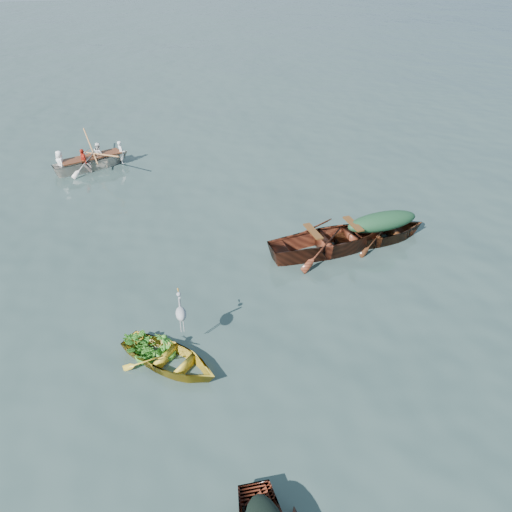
# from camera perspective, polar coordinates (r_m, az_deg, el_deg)

# --- Properties ---
(ground) EXTENTS (140.00, 140.00, 0.00)m
(ground) POSITION_cam_1_polar(r_m,az_deg,el_deg) (10.53, 10.11, -12.85)
(ground) COLOR #304340
(ground) RESTS_ON ground
(yellow_dinghy) EXTENTS (2.85, 2.78, 0.73)m
(yellow_dinghy) POSITION_cam_1_polar(r_m,az_deg,el_deg) (10.64, -9.77, -12.22)
(yellow_dinghy) COLOR gold
(yellow_dinghy) RESTS_ON ground
(green_tarp_boat) EXTENTS (4.04, 1.70, 0.88)m
(green_tarp_boat) POSITION_cam_1_polar(r_m,az_deg,el_deg) (14.79, 13.88, 1.64)
(green_tarp_boat) COLOR #452810
(green_tarp_boat) RESTS_ON ground
(open_wooden_boat) EXTENTS (5.18, 2.16, 1.21)m
(open_wooden_boat) POSITION_cam_1_polar(r_m,az_deg,el_deg) (14.07, 8.57, 0.56)
(open_wooden_boat) COLOR maroon
(open_wooden_boat) RESTS_ON ground
(rowed_boat) EXTENTS (4.15, 2.63, 0.94)m
(rowed_boat) POSITION_cam_1_polar(r_m,az_deg,el_deg) (20.04, -18.07, 9.50)
(rowed_boat) COLOR white
(rowed_boat) RESTS_ON ground
(green_tarp_cover) EXTENTS (2.22, 0.93, 0.52)m
(green_tarp_cover) POSITION_cam_1_polar(r_m,az_deg,el_deg) (14.45, 14.24, 4.02)
(green_tarp_cover) COLOR #193E26
(green_tarp_cover) RESTS_ON green_tarp_boat
(thwart_benches) EXTENTS (2.61, 1.23, 0.04)m
(thwart_benches) POSITION_cam_1_polar(r_m,az_deg,el_deg) (13.75, 8.79, 2.76)
(thwart_benches) COLOR #4D2C12
(thwart_benches) RESTS_ON open_wooden_boat
(heron) EXTENTS (0.48, 0.48, 0.92)m
(heron) POSITION_cam_1_polar(r_m,az_deg,el_deg) (10.41, -8.51, -7.11)
(heron) COLOR #9FA3A7
(heron) RESTS_ON yellow_dinghy
(dinghy_weeds) EXTENTS (1.14, 1.13, 0.60)m
(dinghy_weeds) POSITION_cam_1_polar(r_m,az_deg,el_deg) (10.49, -12.38, -8.39)
(dinghy_weeds) COLOR #296E1C
(dinghy_weeds) RESTS_ON yellow_dinghy
(rowers) EXTENTS (3.00, 2.06, 0.76)m
(rowers) POSITION_cam_1_polar(r_m,az_deg,el_deg) (19.74, -18.50, 11.75)
(rowers) COLOR silver
(rowers) RESTS_ON rowed_boat
(oars) EXTENTS (1.54, 2.63, 0.06)m
(oars) POSITION_cam_1_polar(r_m,az_deg,el_deg) (19.86, -18.32, 10.81)
(oars) COLOR #A97140
(oars) RESTS_ON rowed_boat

